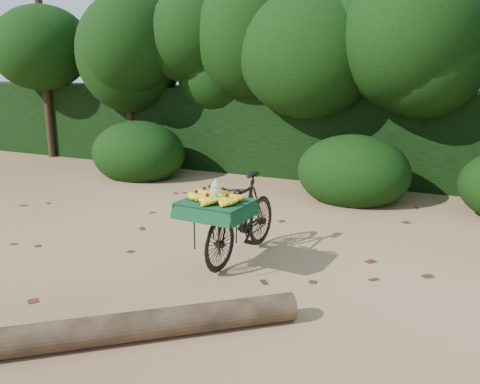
% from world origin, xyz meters
% --- Properties ---
extents(ground, '(80.00, 80.00, 0.00)m').
position_xyz_m(ground, '(0.00, 0.00, 0.00)').
color(ground, tan).
rests_on(ground, ground).
extents(vendor_bicycle, '(0.76, 1.77, 1.02)m').
position_xyz_m(vendor_bicycle, '(0.93, 1.03, 0.52)').
color(vendor_bicycle, black).
rests_on(vendor_bicycle, ground).
extents(fallen_log, '(2.83, 2.49, 0.25)m').
position_xyz_m(fallen_log, '(0.69, -1.30, 0.13)').
color(fallen_log, brown).
rests_on(fallen_log, ground).
extents(hedge_backdrop, '(26.00, 1.80, 1.80)m').
position_xyz_m(hedge_backdrop, '(0.00, 6.30, 0.90)').
color(hedge_backdrop, black).
rests_on(hedge_backdrop, ground).
extents(tree_row, '(14.50, 2.00, 4.00)m').
position_xyz_m(tree_row, '(-0.65, 5.50, 2.00)').
color(tree_row, black).
rests_on(tree_row, ground).
extents(bush_clumps, '(8.80, 1.70, 0.90)m').
position_xyz_m(bush_clumps, '(0.50, 4.30, 0.45)').
color(bush_clumps, black).
rests_on(bush_clumps, ground).
extents(leaf_litter, '(7.00, 7.30, 0.01)m').
position_xyz_m(leaf_litter, '(0.00, 0.65, 0.01)').
color(leaf_litter, '#482413').
rests_on(leaf_litter, ground).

